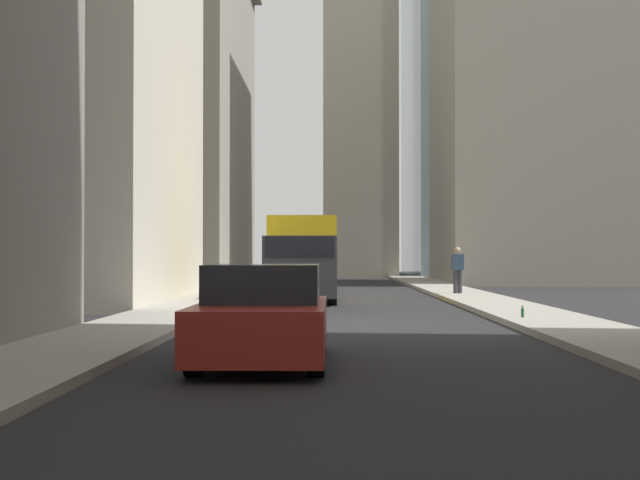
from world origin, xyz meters
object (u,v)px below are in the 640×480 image
pedestrian (458,268)px  discarded_bottle (523,312)px  delivery_truck (303,258)px  sedan_red (263,317)px

pedestrian → discarded_bottle: size_ratio=6.35×
delivery_truck → pedestrian: bearing=-58.3°
discarded_bottle → delivery_truck: bearing=28.6°
pedestrian → discarded_bottle: bearing=178.6°
pedestrian → sedan_red: bearing=165.0°
delivery_truck → pedestrian: 6.64m
sedan_red → discarded_bottle: (7.82, -5.31, -0.42)m
delivery_truck → discarded_bottle: bearing=-151.4°
discarded_bottle → pedestrian: bearing=-1.4°
sedan_red → pedestrian: bearing=-15.0°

